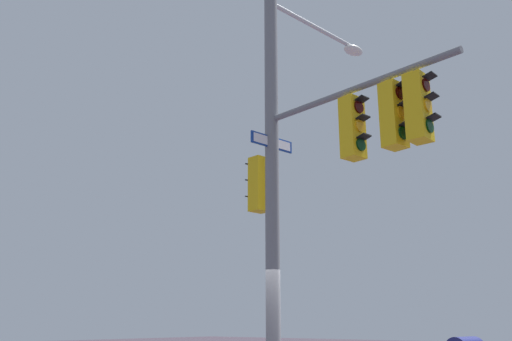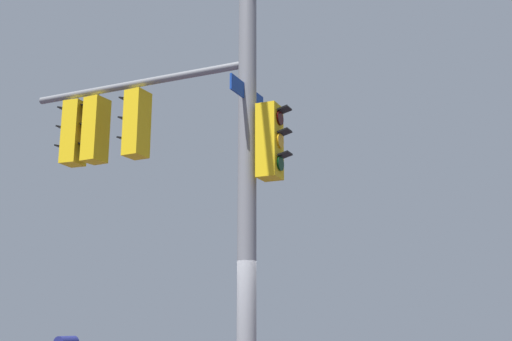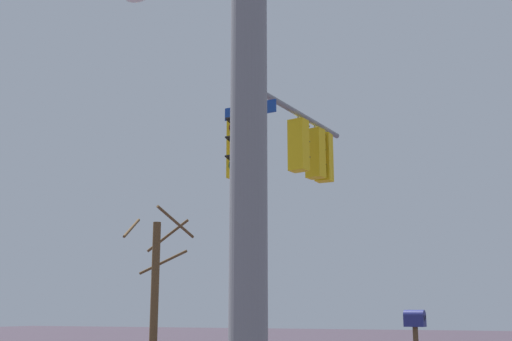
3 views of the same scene
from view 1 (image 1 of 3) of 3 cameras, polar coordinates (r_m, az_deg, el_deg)
main_signal_pole_assembly at (r=10.31m, az=5.47°, el=2.22°), size 4.68×3.81×8.54m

